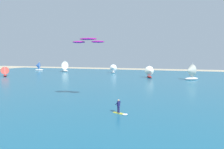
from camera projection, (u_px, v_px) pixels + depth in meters
ocean at (146, 82)px, 55.48m from camera, size 160.00×90.00×0.10m
kitesurfer at (120, 109)px, 24.43m from camera, size 2.03×1.21×1.67m
kite at (88, 41)px, 30.86m from camera, size 5.08×2.03×0.75m
sailboat_mid_left at (5, 71)px, 69.20m from camera, size 3.22×3.21×3.64m
sailboat_far_right at (38, 66)px, 95.23m from camera, size 3.95×3.54×4.45m
sailboat_leading at (150, 72)px, 63.88m from camera, size 3.26×3.65×4.09m
sailboat_outermost at (113, 69)px, 82.76m from camera, size 3.01×3.36×3.78m
sailboat_far_left at (190, 72)px, 58.39m from camera, size 4.48×4.18×4.97m
sailboat_center_horizon at (64, 66)px, 89.52m from camera, size 4.47×4.00×5.03m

